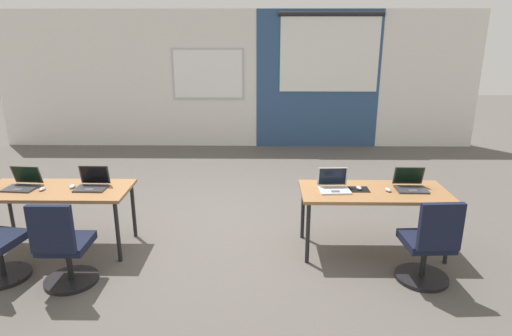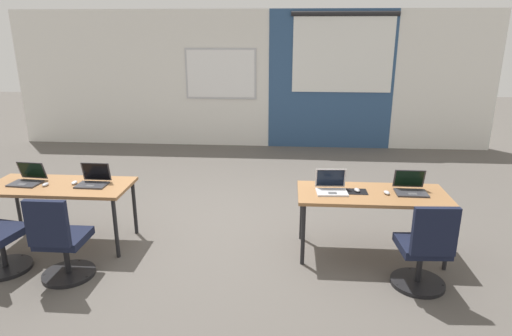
{
  "view_description": "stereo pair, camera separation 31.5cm",
  "coord_description": "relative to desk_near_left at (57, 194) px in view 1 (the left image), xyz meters",
  "views": [
    {
      "loc": [
        0.52,
        -5.15,
        2.4
      ],
      "look_at": [
        0.45,
        -0.05,
        0.8
      ],
      "focal_mm": 30.98,
      "sensor_mm": 36.0,
      "label": 1
    },
    {
      "loc": [
        0.84,
        -5.13,
        2.4
      ],
      "look_at": [
        0.45,
        -0.05,
        0.8
      ],
      "focal_mm": 30.98,
      "sensor_mm": 36.0,
      "label": 2
    }
  ],
  "objects": [
    {
      "name": "mouse_near_right_inner",
      "position": [
        3.34,
        0.02,
        0.08
      ],
      "size": [
        0.07,
        0.11,
        0.03
      ],
      "color": "#B2B2B7",
      "rests_on": "mousepad_near_right_inner"
    },
    {
      "name": "ground_plane",
      "position": [
        1.75,
        0.6,
        -0.66
      ],
      "size": [
        24.0,
        24.0,
        0.0
      ],
      "color": "#56514C"
    },
    {
      "name": "desk_near_right",
      "position": [
        3.5,
        0.0,
        0.0
      ],
      "size": [
        1.6,
        0.7,
        0.72
      ],
      "color": "olive",
      "rests_on": "ground"
    },
    {
      "name": "laptop_near_left_inner",
      "position": [
        0.39,
        0.04,
        0.11
      ],
      "size": [
        0.34,
        0.28,
        0.24
      ],
      "rotation": [
        0.0,
        0.0,
        -0.02
      ],
      "color": "#333338",
      "rests_on": "desk_near_left"
    },
    {
      "name": "laptop_near_right_end",
      "position": [
        3.91,
        0.06,
        0.11
      ],
      "size": [
        0.33,
        0.3,
        0.23
      ],
      "rotation": [
        0.0,
        0.0,
        -0.01
      ],
      "color": "#333338",
      "rests_on": "desk_near_right"
    },
    {
      "name": "mousepad_near_right_inner",
      "position": [
        3.34,
        0.02,
        0.06
      ],
      "size": [
        0.22,
        0.19,
        0.0
      ],
      "color": "black",
      "rests_on": "desk_near_right"
    },
    {
      "name": "chair_near_right_end",
      "position": [
        3.89,
        -0.69,
        -0.28
      ],
      "size": [
        0.52,
        0.55,
        0.92
      ],
      "rotation": [
        0.0,
        0.0,
        3.2
      ],
      "color": "black",
      "rests_on": "ground"
    },
    {
      "name": "mouse_near_right_end",
      "position": [
        3.65,
        -0.02,
        0.08
      ],
      "size": [
        0.07,
        0.11,
        0.03
      ],
      "color": "#B2B2B7",
      "rests_on": "desk_near_right"
    },
    {
      "name": "laptop_near_right_inner",
      "position": [
        3.06,
        0.01,
        0.11
      ],
      "size": [
        0.35,
        0.3,
        0.23
      ],
      "rotation": [
        0.0,
        0.0,
        0.06
      ],
      "color": "silver",
      "rests_on": "desk_near_right"
    },
    {
      "name": "desk_near_left",
      "position": [
        0.0,
        0.0,
        0.0
      ],
      "size": [
        1.6,
        0.7,
        0.72
      ],
      "color": "olive",
      "rests_on": "ground"
    },
    {
      "name": "mouse_near_left_inner",
      "position": [
        0.16,
        0.04,
        0.08
      ],
      "size": [
        0.06,
        0.1,
        0.03
      ],
      "color": "silver",
      "rests_on": "desk_near_left"
    },
    {
      "name": "back_wall_assembly",
      "position": [
        1.79,
        4.8,
        0.75
      ],
      "size": [
        10.0,
        0.27,
        2.8
      ],
      "color": "silver",
      "rests_on": "ground"
    },
    {
      "name": "laptop_near_left_end",
      "position": [
        -0.38,
        0.03,
        0.11
      ],
      "size": [
        0.35,
        0.33,
        0.23
      ],
      "rotation": [
        0.0,
        0.0,
        -0.08
      ],
      "color": "#333338",
      "rests_on": "desk_near_left"
    },
    {
      "name": "chair_near_left_inner",
      "position": [
        0.38,
        -0.79,
        -0.28
      ],
      "size": [
        0.52,
        0.54,
        0.92
      ],
      "rotation": [
        0.0,
        0.0,
        3.14
      ],
      "color": "black",
      "rests_on": "ground"
    },
    {
      "name": "mouse_near_left_end",
      "position": [
        -0.13,
        -0.05,
        0.08
      ],
      "size": [
        0.06,
        0.1,
        0.03
      ],
      "color": "#B2B2B7",
      "rests_on": "desk_near_left"
    }
  ]
}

